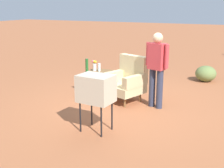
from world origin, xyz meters
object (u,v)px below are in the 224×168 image
(person_standing, at_px, (157,66))
(bottle_short_clear, at_px, (99,67))
(bottle_wine_green, at_px, (87,65))
(flower_vase, at_px, (94,65))
(side_table, at_px, (99,75))
(armchair, at_px, (127,80))
(tv_on_stand, at_px, (96,89))

(person_standing, bearing_deg, bottle_short_clear, 172.12)
(bottle_short_clear, height_order, bottle_wine_green, bottle_wine_green)
(bottle_wine_green, bearing_deg, flower_vase, 54.09)
(bottle_short_clear, relative_size, bottle_wine_green, 0.62)
(side_table, distance_m, person_standing, 1.62)
(bottle_short_clear, xyz_separation_m, bottle_wine_green, (-0.25, -0.17, 0.06))
(armchair, height_order, tv_on_stand, armchair)
(armchair, xyz_separation_m, person_standing, (0.74, -0.13, 0.44))
(armchair, height_order, flower_vase, armchair)
(person_standing, relative_size, flower_vase, 6.19)
(side_table, distance_m, flower_vase, 0.26)
(tv_on_stand, distance_m, person_standing, 1.78)
(armchair, height_order, side_table, armchair)
(tv_on_stand, xyz_separation_m, bottle_wine_green, (-1.24, 1.73, -0.00))
(side_table, xyz_separation_m, person_standing, (1.55, -0.24, 0.41))
(person_standing, xyz_separation_m, flower_vase, (-1.66, 0.21, -0.17))
(tv_on_stand, bearing_deg, flower_vase, 120.52)
(side_table, bearing_deg, flower_vase, -164.34)
(side_table, height_order, bottle_wine_green, bottle_wine_green)
(person_standing, xyz_separation_m, bottle_wine_green, (-1.78, 0.04, -0.16))
(bottle_wine_green, relative_size, flower_vase, 1.21)
(side_table, relative_size, person_standing, 0.38)
(bottle_short_clear, bearing_deg, tv_on_stand, -62.57)
(side_table, distance_m, bottle_short_clear, 0.19)
(armchair, distance_m, person_standing, 0.87)
(side_table, bearing_deg, bottle_short_clear, -45.06)
(armchair, relative_size, bottle_short_clear, 5.30)
(armchair, xyz_separation_m, side_table, (-0.81, 0.11, 0.03))
(armchair, bearing_deg, flower_vase, 175.31)
(armchair, relative_size, side_table, 1.72)
(armchair, height_order, bottle_wine_green, armchair)
(bottle_short_clear, xyz_separation_m, flower_vase, (-0.13, -0.01, 0.05))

